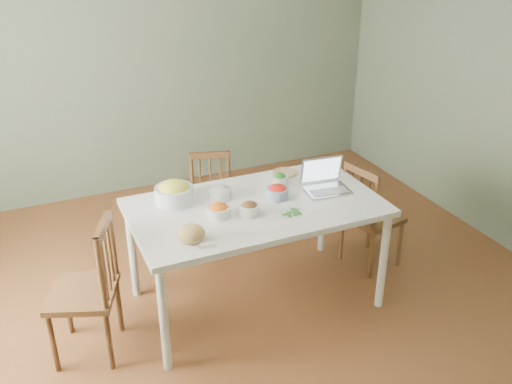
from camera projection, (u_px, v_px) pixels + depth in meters
name	position (u px, v px, depth m)	size (l,w,h in m)	color
floor	(247.00, 313.00, 4.30)	(5.00, 5.00, 0.00)	brown
wall_back	(150.00, 63.00, 5.75)	(5.00, 0.00, 2.70)	#5A6A52
dining_table	(256.00, 254.00, 4.26)	(1.79, 1.01, 0.84)	white
chair_far	(213.00, 205.00, 4.96)	(0.38, 0.36, 0.86)	#4F341E
chair_left	(82.00, 290.00, 3.72)	(0.44, 0.42, 1.00)	#4F341E
chair_right	(373.00, 215.00, 4.72)	(0.41, 0.39, 0.93)	#4F341E
bread_boule	(191.00, 234.00, 3.59)	(0.17, 0.17, 0.11)	tan
butter_stick	(208.00, 245.00, 3.54)	(0.11, 0.03, 0.03)	white
bowl_squash	(174.00, 192.00, 4.07)	(0.28, 0.28, 0.16)	gold
bowl_carrot	(218.00, 210.00, 3.89)	(0.17, 0.17, 0.09)	orange
bowl_onion	(220.00, 192.00, 4.15)	(0.17, 0.17, 0.09)	beige
bowl_mushroom	(249.00, 209.00, 3.92)	(0.14, 0.14, 0.09)	#4B3020
bowl_redpep	(277.00, 192.00, 4.15)	(0.16, 0.16, 0.10)	red
bowl_broccoli	(280.00, 178.00, 4.38)	(0.12, 0.12, 0.08)	#113F0A
flatbread	(285.00, 173.00, 4.55)	(0.19, 0.19, 0.02)	#CAB68A
basil_bunch	(291.00, 212.00, 3.95)	(0.17, 0.17, 0.02)	#2A6A2C
laptop	(328.00, 177.00, 4.22)	(0.33, 0.26, 0.23)	silver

